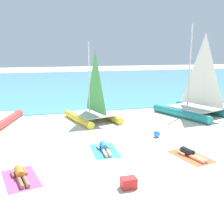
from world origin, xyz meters
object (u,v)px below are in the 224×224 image
Objects in this scene: towel_center_right at (191,156)px; cooler_box at (129,183)px; sailboat_yellow at (93,109)px; towel_leftmost at (21,179)px; sunbather_leftmost at (20,175)px; sunbather_center_left at (104,148)px; sunbather_center_right at (190,153)px; beach_ball at (157,134)px; towel_center_left at (105,151)px; sailboat_teal at (195,102)px.

cooler_box is at bearing -153.00° from towel_center_right.
sailboat_yellow is 8.36m from towel_leftmost.
cooler_box reaches higher than sunbather_leftmost.
sunbather_leftmost reaches higher than towel_leftmost.
sunbather_center_right is (3.32, -1.70, 0.00)m from sunbather_center_left.
beach_ball reaches higher than towel_center_right.
sunbather_center_left is at bearing 152.11° from towel_center_right.
towel_center_left is 3.45m from cooler_box.
towel_center_right is (3.33, -1.76, -0.13)m from sunbather_center_left.
towel_center_left is (3.52, 1.77, 0.00)m from towel_leftmost.
sunbather_center_left is 0.82× the size of towel_center_right.
towel_center_left is 0.14m from sunbather_center_left.
sailboat_teal reaches higher than beach_ball.
sunbather_center_right is 4.41× the size of beach_ball.
sunbather_center_left reaches higher than towel_center_left.
sailboat_yellow reaches higher than sunbather_center_right.
sunbather_center_right is at bearing -23.91° from sunbather_center_left.
towel_center_right is at bearing -142.56° from sailboat_teal.
beach_ball is 5.61m from cooler_box.
towel_leftmost is (-11.27, -6.61, -0.91)m from sailboat_teal.
cooler_box is at bearing -88.68° from sunbather_center_left.
towel_center_right is at bearing 0.60° from towel_leftmost.
sunbather_center_right is (6.84, 0.14, 0.13)m from towel_leftmost.
sunbather_center_left is 3.72m from sunbather_center_right.
sailboat_teal is at bearing 46.51° from cooler_box.
towel_leftmost is at bearing -179.40° from towel_center_right.
sunbather_center_left is (3.52, 1.83, 0.13)m from towel_leftmost.
cooler_box is at bearing -26.27° from towel_leftmost.
sunbather_center_left is 4.41× the size of beach_ball.
sunbather_leftmost is at bearing -134.09° from sailboat_yellow.
towel_leftmost is 6.84m from sunbather_center_right.
towel_center_right is at bearing -26.96° from towel_center_left.
towel_center_left is 5.35× the size of beach_ball.
cooler_box is (-0.11, -3.45, 0.17)m from towel_center_left.
towel_center_left is 3.74m from towel_center_right.
towel_center_left is 1.21× the size of sunbather_center_left.
beach_ball reaches higher than sunbather_center_right.
cooler_box is at bearing -39.07° from sunbather_leftmost.
beach_ball reaches higher than towel_leftmost.
towel_leftmost is 5.35× the size of beach_ball.
sailboat_teal is 9.13m from sunbather_center_left.
sailboat_teal is 17.36× the size of beach_ball.
sailboat_teal is 3.94× the size of sunbather_center_left.
cooler_box is at bearing -162.32° from sunbather_center_right.
sailboat_teal reaches higher than towel_center_right.
sunbather_leftmost is at bearing -150.25° from sunbather_center_left.
towel_leftmost is at bearing -156.38° from beach_ball.
sailboat_yellow reaches higher than towel_center_left.
beach_ball is at bearing -73.89° from sailboat_yellow.
sailboat_yellow is 2.62× the size of towel_leftmost.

